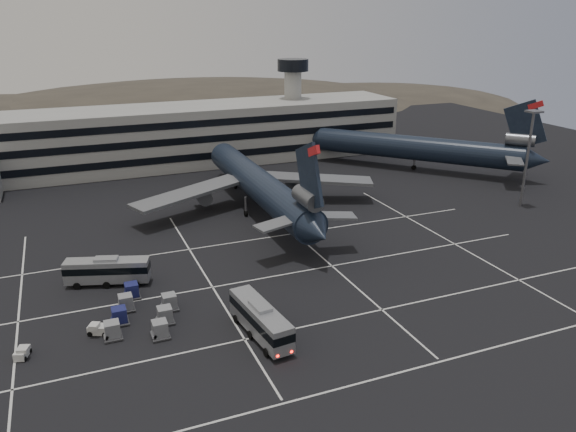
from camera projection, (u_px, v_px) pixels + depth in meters
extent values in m
plane|color=black|center=(264.00, 292.00, 74.48)|extent=(260.00, 260.00, 0.00)
cube|color=silver|center=(340.00, 388.00, 55.32)|extent=(90.00, 0.25, 0.01)
cube|color=silver|center=(293.00, 329.00, 65.77)|extent=(90.00, 0.25, 0.01)
cube|color=silver|center=(254.00, 280.00, 77.96)|extent=(90.00, 0.25, 0.01)
cube|color=silver|center=(226.00, 244.00, 90.15)|extent=(90.00, 0.25, 0.01)
cube|color=silver|center=(19.00, 314.00, 69.03)|extent=(0.25, 55.00, 0.01)
cube|color=silver|center=(209.00, 281.00, 77.57)|extent=(0.25, 55.00, 0.01)
cube|color=silver|center=(326.00, 261.00, 83.97)|extent=(0.25, 55.00, 0.01)
cube|color=silver|center=(447.00, 240.00, 91.80)|extent=(0.25, 55.00, 0.01)
cube|color=gray|center=(162.00, 137.00, 134.81)|extent=(120.00, 18.00, 14.00)
cube|color=black|center=(170.00, 160.00, 128.11)|extent=(118.00, 0.20, 1.60)
cube|color=black|center=(169.00, 142.00, 126.76)|extent=(118.00, 0.20, 1.60)
cube|color=black|center=(168.00, 126.00, 125.50)|extent=(118.00, 0.20, 1.60)
cylinder|color=gray|center=(293.00, 110.00, 147.65)|extent=(4.40, 4.40, 22.00)
cylinder|color=black|center=(293.00, 65.00, 143.75)|extent=(8.00, 8.00, 3.00)
ellipsoid|color=#38332B|center=(195.00, 135.00, 237.78)|extent=(252.00, 180.00, 44.00)
ellipsoid|color=#38332B|center=(361.00, 113.00, 264.72)|extent=(168.00, 120.00, 24.00)
cylinder|color=slate|center=(527.00, 160.00, 105.13)|extent=(0.50, 0.50, 18.00)
cube|color=slate|center=(534.00, 111.00, 102.04)|extent=(2.40, 2.40, 0.35)
cylinder|color=black|center=(259.00, 184.00, 103.56)|extent=(6.04, 48.05, 5.60)
cone|color=black|center=(221.00, 153.00, 126.46)|extent=(5.64, 4.55, 5.60)
cone|color=black|center=(318.00, 233.00, 80.40)|extent=(5.09, 5.05, 5.04)
cube|color=black|center=(309.00, 177.00, 80.95)|extent=(0.59, 9.48, 10.97)
cube|color=red|center=(314.00, 151.00, 78.22)|extent=(0.58, 3.24, 2.24)
cylinder|color=#595B60|center=(308.00, 198.00, 82.51)|extent=(2.75, 6.02, 2.70)
cube|color=slate|center=(280.00, 223.00, 82.67)|extent=(7.99, 4.63, 0.87)
cube|color=slate|center=(331.00, 216.00, 85.59)|extent=(8.02, 4.75, 0.87)
cube|color=slate|center=(190.00, 193.00, 101.23)|extent=(22.49, 13.17, 1.75)
cylinder|color=#595B60|center=(202.00, 195.00, 105.48)|extent=(2.75, 5.52, 2.70)
cube|color=slate|center=(316.00, 179.00, 109.93)|extent=(22.43, 13.51, 1.75)
cylinder|color=#595B60|center=(296.00, 185.00, 112.09)|extent=(2.75, 5.52, 2.70)
cylinder|color=slate|center=(235.00, 179.00, 118.01)|extent=(0.44, 0.44, 3.00)
cylinder|color=black|center=(235.00, 186.00, 118.56)|extent=(0.51, 1.10, 1.10)
cylinder|color=slate|center=(246.00, 205.00, 101.72)|extent=(0.44, 0.44, 3.00)
cylinder|color=black|center=(246.00, 213.00, 102.28)|extent=(0.51, 1.10, 1.10)
cylinder|color=slate|center=(279.00, 201.00, 103.95)|extent=(0.44, 0.44, 3.00)
cylinder|color=black|center=(279.00, 209.00, 104.50)|extent=(0.51, 1.10, 1.10)
cylinder|color=black|center=(415.00, 148.00, 131.41)|extent=(36.28, 39.42, 5.60)
cone|color=black|center=(313.00, 138.00, 142.13)|extent=(7.17, 7.09, 5.60)
cone|color=black|center=(538.00, 160.00, 120.57)|extent=(7.09, 7.09, 5.04)
cube|color=black|center=(525.00, 125.00, 119.49)|extent=(6.71, 7.37, 10.97)
cube|color=red|center=(536.00, 105.00, 117.45)|extent=(2.57, 2.77, 2.24)
cylinder|color=#595B60|center=(520.00, 140.00, 120.81)|extent=(6.02, 6.27, 2.70)
cube|color=slate|center=(514.00, 160.00, 118.65)|extent=(7.00, 7.95, 0.87)
cube|color=slate|center=(517.00, 151.00, 125.76)|extent=(8.10, 6.52, 0.87)
cylinder|color=slate|center=(414.00, 161.00, 132.43)|extent=(0.44, 0.44, 3.00)
cylinder|color=black|center=(414.00, 167.00, 132.99)|extent=(1.11, 1.15, 1.10)
cube|color=gray|center=(260.00, 319.00, 63.65)|extent=(3.91, 11.73, 3.14)
cube|color=black|center=(260.00, 316.00, 63.52)|extent=(3.98, 11.80, 0.99)
cube|color=gray|center=(260.00, 306.00, 63.05)|extent=(2.02, 3.31, 0.37)
cylinder|color=black|center=(266.00, 353.00, 60.29)|extent=(0.45, 1.04, 1.00)
cylinder|color=black|center=(288.00, 346.00, 61.48)|extent=(0.45, 1.04, 1.00)
cylinder|color=black|center=(250.00, 335.00, 63.61)|extent=(0.45, 1.04, 1.00)
cylinder|color=black|center=(271.00, 329.00, 64.80)|extent=(0.45, 1.04, 1.00)
cylinder|color=black|center=(236.00, 319.00, 66.93)|extent=(0.45, 1.04, 1.00)
cylinder|color=black|center=(256.00, 314.00, 68.12)|extent=(0.45, 1.04, 1.00)
cube|color=#FF0C05|center=(278.00, 356.00, 58.92)|extent=(0.27, 0.11, 0.23)
cube|color=#FF0C05|center=(292.00, 352.00, 59.67)|extent=(0.27, 0.11, 0.23)
cube|color=gray|center=(107.00, 270.00, 75.98)|extent=(11.40, 5.88, 3.05)
cube|color=black|center=(107.00, 268.00, 75.86)|extent=(11.48, 5.95, 0.96)
cube|color=gray|center=(106.00, 259.00, 75.40)|extent=(3.40, 2.49, 0.36)
cylinder|color=black|center=(136.00, 284.00, 75.60)|extent=(1.03, 0.61, 0.97)
cylinder|color=black|center=(139.00, 276.00, 77.98)|extent=(1.03, 0.61, 0.97)
cylinder|color=black|center=(106.00, 285.00, 75.33)|extent=(1.03, 0.61, 0.97)
cylinder|color=black|center=(111.00, 277.00, 77.71)|extent=(1.03, 0.61, 0.97)
cylinder|color=black|center=(77.00, 286.00, 75.06)|extent=(1.03, 0.61, 0.97)
cylinder|color=black|center=(82.00, 278.00, 77.44)|extent=(1.03, 0.61, 0.97)
cube|color=silver|center=(22.00, 353.00, 60.18)|extent=(1.76, 2.37, 0.86)
cube|color=silver|center=(20.00, 351.00, 59.54)|extent=(1.27, 1.15, 0.48)
cylinder|color=black|center=(15.00, 359.00, 59.52)|extent=(0.37, 0.58, 0.54)
cylinder|color=black|center=(25.00, 359.00, 59.58)|extent=(0.37, 0.58, 0.54)
cylinder|color=black|center=(20.00, 351.00, 60.96)|extent=(0.37, 0.58, 0.54)
cylinder|color=black|center=(30.00, 351.00, 61.03)|extent=(0.37, 0.58, 0.54)
cube|color=silver|center=(99.00, 329.00, 64.56)|extent=(2.76, 2.26, 0.99)
cube|color=silver|center=(103.00, 324.00, 64.30)|extent=(1.42, 1.52, 0.55)
cylinder|color=black|center=(105.00, 335.00, 64.03)|extent=(0.66, 0.49, 0.62)
cylinder|color=black|center=(109.00, 329.00, 65.17)|extent=(0.66, 0.49, 0.62)
cylinder|color=black|center=(90.00, 334.00, 64.15)|extent=(0.66, 0.49, 0.62)
cylinder|color=black|center=(94.00, 328.00, 65.29)|extent=(0.66, 0.49, 0.62)
cube|color=#2D2D30|center=(113.00, 336.00, 63.94)|extent=(2.74, 2.93, 0.19)
cylinder|color=black|center=(113.00, 337.00, 63.97)|extent=(0.11, 0.22, 0.22)
cube|color=#95989D|center=(112.00, 329.00, 63.62)|extent=(2.14, 2.14, 1.72)
cube|color=#2D2D30|center=(161.00, 335.00, 64.12)|extent=(2.74, 2.93, 0.19)
cylinder|color=black|center=(161.00, 336.00, 64.15)|extent=(0.11, 0.22, 0.22)
cube|color=#95989D|center=(160.00, 328.00, 63.80)|extent=(2.14, 2.14, 1.72)
cube|color=#2D2D30|center=(120.00, 322.00, 66.98)|extent=(2.74, 2.93, 0.19)
cylinder|color=black|center=(120.00, 322.00, 67.00)|extent=(0.11, 0.22, 0.22)
cube|color=navy|center=(119.00, 315.00, 66.66)|extent=(2.14, 2.14, 1.72)
cube|color=#2D2D30|center=(165.00, 321.00, 67.16)|extent=(2.74, 2.93, 0.19)
cylinder|color=black|center=(165.00, 321.00, 67.18)|extent=(0.11, 0.22, 0.22)
cube|color=#95989D|center=(165.00, 314.00, 66.83)|extent=(2.14, 2.14, 1.72)
cube|color=#2D2D30|center=(126.00, 308.00, 70.02)|extent=(2.74, 2.93, 0.19)
cylinder|color=black|center=(126.00, 309.00, 70.04)|extent=(0.11, 0.22, 0.22)
cube|color=#95989D|center=(126.00, 302.00, 69.69)|extent=(2.14, 2.14, 1.72)
cube|color=#2D2D30|center=(170.00, 308.00, 70.20)|extent=(2.74, 2.93, 0.19)
cylinder|color=black|center=(170.00, 308.00, 70.22)|extent=(0.11, 0.22, 0.22)
cube|color=#95989D|center=(169.00, 301.00, 69.87)|extent=(2.14, 2.14, 1.72)
cube|color=#2D2D30|center=(132.00, 296.00, 73.05)|extent=(2.74, 2.93, 0.19)
cylinder|color=black|center=(132.00, 297.00, 73.07)|extent=(0.11, 0.22, 0.22)
cube|color=navy|center=(132.00, 290.00, 72.73)|extent=(2.14, 2.14, 1.72)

